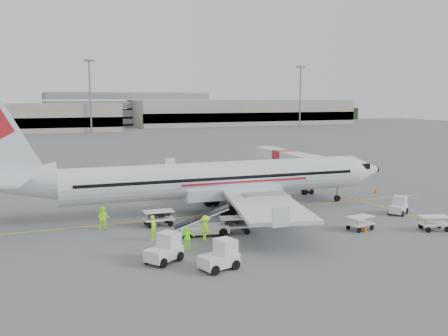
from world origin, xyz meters
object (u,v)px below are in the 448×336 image
(aircraft, at_px, (220,156))
(jet_bridge, at_px, (284,168))
(belt_loader, at_px, (204,218))
(tug_fore, at_px, (398,206))
(tug_aft, at_px, (163,248))
(tug_mid, at_px, (219,255))

(aircraft, xyz_separation_m, jet_bridge, (12.25, 9.50, -3.00))
(belt_loader, xyz_separation_m, tug_fore, (18.32, -0.36, -0.55))
(belt_loader, distance_m, tug_aft, 6.78)
(aircraft, height_order, tug_aft, aircraft)
(aircraft, relative_size, tug_mid, 16.13)
(tug_aft, bearing_deg, tug_fore, -21.31)
(jet_bridge, height_order, tug_mid, jet_bridge)
(jet_bridge, distance_m, tug_fore, 17.04)
(aircraft, bearing_deg, tug_fore, -24.83)
(tug_mid, bearing_deg, tug_fore, 3.74)
(belt_loader, distance_m, tug_mid, 7.82)
(jet_bridge, relative_size, tug_aft, 6.88)
(jet_bridge, bearing_deg, tug_mid, -122.72)
(aircraft, distance_m, belt_loader, 9.03)
(jet_bridge, height_order, tug_aft, jet_bridge)
(tug_mid, bearing_deg, belt_loader, 59.72)
(tug_fore, xyz_separation_m, tug_mid, (-20.27, -7.20, 0.11))
(belt_loader, relative_size, tug_mid, 2.14)
(belt_loader, bearing_deg, jet_bridge, 57.52)
(aircraft, height_order, belt_loader, aircraft)
(tug_fore, distance_m, tug_mid, 21.51)
(jet_bridge, relative_size, tug_mid, 6.98)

